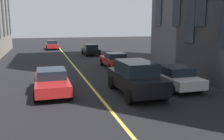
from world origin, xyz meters
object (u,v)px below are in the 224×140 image
car_red_trailing (115,60)px  car_red_parked_a (52,81)px  car_white_far (174,77)px  car_black_parked_b (91,50)px  car_red_oncoming (52,45)px  car_black_mid (136,77)px

car_red_trailing → car_red_parked_a: same height
car_white_far → car_black_parked_b: size_ratio=1.13×
car_red_oncoming → car_white_far: size_ratio=0.89×
car_black_parked_b → car_black_mid: bearing=176.5°
car_black_mid → car_red_trailing: size_ratio=1.07×
car_red_oncoming → car_white_far: car_red_oncoming is taller
car_red_parked_a → car_red_oncoming: car_red_oncoming is taller
car_red_trailing → car_red_oncoming: bearing=14.1°
car_white_far → car_black_parked_b: (17.52, 1.72, -0.00)m
car_red_oncoming → car_black_parked_b: (-9.07, -4.40, 0.00)m
car_red_parked_a → car_black_parked_b: (16.64, -5.62, -0.00)m
car_red_oncoming → car_black_parked_b: size_ratio=1.00×
car_black_parked_b → car_red_oncoming: bearing=25.9°
car_red_trailing → car_red_oncoming: 19.26m
car_black_mid → car_red_parked_a: bearing=71.1°
car_white_far → car_red_parked_a: bearing=83.2°
car_red_oncoming → car_black_parked_b: same height
car_black_mid → car_red_oncoming: bearing=6.9°
car_black_mid → car_white_far: (0.67, -2.83, -0.27)m
car_black_mid → car_red_oncoming: size_ratio=1.21×
car_red_parked_a → car_black_parked_b: bearing=-18.7°
car_red_parked_a → car_black_mid: bearing=-108.9°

